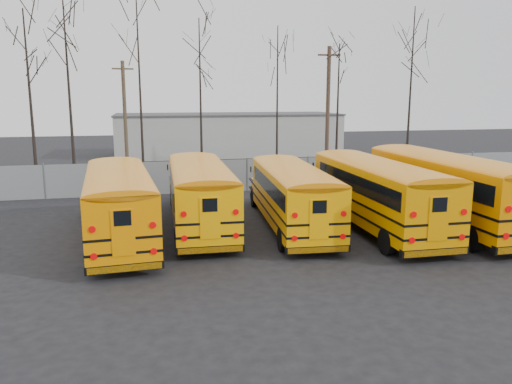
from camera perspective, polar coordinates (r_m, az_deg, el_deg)
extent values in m
plane|color=black|center=(20.32, 5.77, -6.05)|extent=(120.00, 120.00, 0.00)
cube|color=gray|center=(31.44, -1.00, 1.96)|extent=(40.00, 0.04, 2.00)
cube|color=#A6A6A1|center=(51.24, -3.26, 6.57)|extent=(22.00, 8.00, 4.00)
cylinder|color=black|center=(18.14, -18.45, -7.05)|extent=(0.35, 1.00, 0.98)
cylinder|color=black|center=(18.18, -11.40, -6.65)|extent=(0.35, 1.00, 0.98)
cylinder|color=black|center=(26.12, -18.02, -1.58)|extent=(0.35, 1.00, 0.98)
cylinder|color=black|center=(26.16, -13.16, -1.31)|extent=(0.35, 1.00, 0.98)
cube|color=orange|center=(20.93, -15.40, -1.23)|extent=(3.14, 9.30, 2.31)
cube|color=orange|center=(26.36, -15.66, -0.25)|extent=(2.33, 1.83, 0.98)
cube|color=black|center=(20.63, -15.45, 0.06)|extent=(3.11, 8.32, 0.69)
cube|color=black|center=(21.90, -15.36, -2.61)|extent=(3.30, 10.98, 0.09)
cube|color=black|center=(21.79, -15.43, -1.35)|extent=(3.30, 10.98, 0.09)
cube|color=black|center=(16.93, -14.75, -8.31)|extent=(2.52, 0.41, 0.28)
cube|color=black|center=(27.23, -15.64, -1.06)|extent=(2.37, 0.37, 0.26)
cube|color=orange|center=(16.48, -14.94, -4.56)|extent=(0.74, 0.10, 1.52)
cylinder|color=#B20505|center=(16.67, -18.05, -7.02)|extent=(0.22, 0.06, 0.22)
cylinder|color=#B20505|center=(16.71, -11.60, -6.65)|extent=(0.22, 0.06, 0.22)
cylinder|color=#B20505|center=(16.43, -18.23, -4.09)|extent=(0.22, 0.06, 0.22)
cylinder|color=#B20505|center=(16.47, -11.72, -3.72)|extent=(0.22, 0.06, 0.22)
cylinder|color=black|center=(19.46, -8.87, -5.39)|extent=(0.30, 0.99, 0.98)
cylinder|color=black|center=(19.64, -2.38, -5.11)|extent=(0.30, 0.99, 0.98)
cylinder|color=black|center=(27.45, -9.48, -0.60)|extent=(0.30, 0.99, 0.98)
cylinder|color=black|center=(27.58, -4.88, -0.43)|extent=(0.30, 0.99, 0.98)
cube|color=#FEA801|center=(22.33, -6.41, -0.16)|extent=(2.71, 9.17, 2.30)
cube|color=#FEA801|center=(27.73, -7.24, 0.61)|extent=(2.25, 1.73, 0.98)
cube|color=black|center=(22.05, -6.40, 1.05)|extent=(2.72, 8.20, 0.69)
cube|color=black|center=(23.29, -6.53, -1.49)|extent=(2.79, 10.86, 0.09)
cube|color=black|center=(23.19, -6.55, -0.31)|extent=(2.79, 10.86, 0.09)
cube|color=black|center=(18.32, -5.24, -6.51)|extent=(2.51, 0.29, 0.27)
cube|color=black|center=(28.60, -7.31, -0.17)|extent=(2.35, 0.26, 0.25)
cube|color=#FEA801|center=(17.90, -5.27, -3.02)|extent=(0.74, 0.06, 1.52)
cylinder|color=#B20505|center=(18.01, -8.19, -5.26)|extent=(0.22, 0.05, 0.22)
cylinder|color=#B20505|center=(18.17, -2.30, -5.00)|extent=(0.22, 0.05, 0.22)
cylinder|color=#B20505|center=(17.78, -8.26, -2.53)|extent=(0.22, 0.05, 0.22)
cylinder|color=#B20505|center=(17.95, -2.32, -2.30)|extent=(0.22, 0.05, 0.22)
cylinder|color=black|center=(19.32, 3.05, -5.45)|extent=(0.33, 0.96, 0.94)
cylinder|color=black|center=(19.83, 9.13, -5.14)|extent=(0.33, 0.96, 0.94)
cylinder|color=black|center=(26.91, -0.23, -0.72)|extent=(0.33, 0.96, 0.94)
cylinder|color=black|center=(27.28, 4.21, -0.58)|extent=(0.33, 0.96, 0.94)
cube|color=#FFA401|center=(22.18, 4.24, -0.35)|extent=(3.00, 8.93, 2.22)
cube|color=#FFA401|center=(27.31, 1.89, 0.46)|extent=(2.24, 1.76, 0.94)
cube|color=black|center=(21.91, 4.37, 0.82)|extent=(2.97, 7.99, 0.66)
cube|color=black|center=(23.09, 3.79, -1.63)|extent=(3.15, 10.55, 0.08)
cube|color=black|center=(23.00, 3.81, -0.48)|extent=(3.15, 10.55, 0.08)
cube|color=black|center=(18.43, 7.07, -6.49)|extent=(2.43, 0.38, 0.26)
cube|color=black|center=(28.14, 1.61, -0.30)|extent=(2.27, 0.35, 0.25)
cube|color=#FFA401|center=(18.02, 7.24, -3.15)|extent=(0.71, 0.09, 1.46)
cylinder|color=#B20505|center=(17.98, 4.43, -5.32)|extent=(0.21, 0.05, 0.21)
cylinder|color=#B20505|center=(18.44, 9.90, -5.03)|extent=(0.21, 0.05, 0.21)
cylinder|color=#B20505|center=(17.76, 4.47, -2.68)|extent=(0.21, 0.05, 0.21)
cylinder|color=#B20505|center=(18.23, 9.99, -2.46)|extent=(0.21, 0.05, 0.21)
cylinder|color=black|center=(19.51, 14.76, -5.52)|extent=(0.29, 1.03, 1.03)
cylinder|color=black|center=(20.64, 20.54, -4.96)|extent=(0.29, 1.03, 1.03)
cylinder|color=black|center=(27.23, 6.65, -0.56)|extent=(0.29, 1.03, 1.03)
cylinder|color=black|center=(28.05, 11.15, -0.36)|extent=(0.29, 1.03, 1.03)
cube|color=orange|center=(22.63, 13.77, -0.06)|extent=(2.63, 9.56, 2.41)
cube|color=orange|center=(27.85, 8.70, 0.72)|extent=(2.32, 1.76, 1.03)
cube|color=black|center=(22.36, 14.06, 1.19)|extent=(2.67, 8.53, 0.72)
cube|color=black|center=(23.55, 12.77, -1.44)|extent=(2.67, 11.32, 0.09)
cube|color=black|center=(23.45, 12.83, -0.22)|extent=(2.67, 11.32, 0.09)
cube|color=black|center=(18.97, 19.72, -6.44)|extent=(2.63, 0.24, 0.29)
cube|color=black|center=(28.71, 8.10, -0.11)|extent=(2.46, 0.22, 0.27)
cube|color=orange|center=(18.56, 20.14, -2.91)|extent=(0.77, 0.05, 1.59)
cylinder|color=#B20505|center=(18.24, 17.40, -5.31)|extent=(0.23, 0.04, 0.23)
cylinder|color=#B20505|center=(19.25, 22.48, -4.80)|extent=(0.23, 0.04, 0.23)
cylinder|color=#B20505|center=(18.01, 17.57, -2.48)|extent=(0.23, 0.04, 0.23)
cylinder|color=#B20505|center=(19.04, 22.69, -2.12)|extent=(0.23, 0.04, 0.23)
cylinder|color=black|center=(20.97, 23.47, -4.83)|extent=(0.32, 1.09, 1.09)
cylinder|color=black|center=(28.61, 12.62, -0.13)|extent=(0.32, 1.09, 1.09)
cylinder|color=black|center=(29.75, 16.90, 0.07)|extent=(0.32, 1.09, 1.09)
cube|color=orange|center=(24.21, 21.11, 0.47)|extent=(2.84, 10.16, 2.56)
cube|color=orange|center=(29.39, 14.51, 1.15)|extent=(2.47, 1.88, 1.09)
cube|color=black|center=(23.94, 21.50, 1.73)|extent=(2.87, 9.07, 0.76)
cube|color=black|center=(25.11, 19.82, -0.92)|extent=(2.89, 12.03, 0.10)
cube|color=black|center=(25.01, 19.90, 0.30)|extent=(2.89, 12.03, 0.10)
cube|color=black|center=(30.26, 13.70, 0.31)|extent=(2.62, 0.25, 0.28)
cylinder|color=#B20505|center=(19.80, 26.67, -4.53)|extent=(0.24, 0.05, 0.24)
cylinder|color=#B20505|center=(19.58, 26.92, -1.76)|extent=(0.24, 0.05, 0.24)
cylinder|color=#4C3D2B|center=(36.98, -14.71, 7.88)|extent=(0.26, 0.26, 8.30)
cube|color=#4C3D2B|center=(36.98, -14.99, 13.45)|extent=(1.47, 0.41, 0.11)
cylinder|color=#483428|center=(37.43, 8.19, 9.00)|extent=(0.29, 0.29, 9.41)
cube|color=#483428|center=(37.52, 8.37, 15.23)|extent=(1.68, 0.19, 0.13)
cone|color=black|center=(35.70, -24.39, 9.55)|extent=(0.26, 0.26, 11.27)
cone|color=black|center=(36.53, -20.58, 10.77)|extent=(0.26, 0.26, 12.46)
cone|color=black|center=(34.10, -13.12, 11.55)|extent=(0.26, 0.26, 12.86)
cone|color=black|center=(36.58, -6.35, 10.44)|extent=(0.26, 0.26, 11.24)
cone|color=black|center=(35.75, 2.44, 10.01)|extent=(0.26, 0.26, 10.65)
cone|color=black|center=(36.01, 9.30, 8.92)|extent=(0.26, 0.26, 9.43)
cone|color=black|center=(40.16, 17.22, 10.86)|extent=(0.26, 0.26, 12.36)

